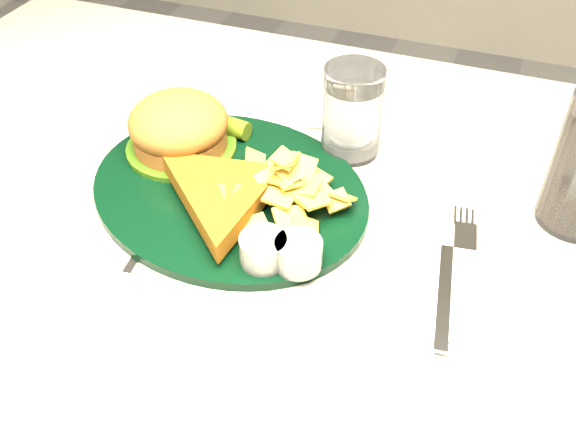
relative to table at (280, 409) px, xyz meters
name	(u,v)px	position (x,y,z in m)	size (l,w,h in m)	color
table	(280,409)	(0.00, 0.00, 0.00)	(1.20, 0.80, 0.75)	#AEA79D
dinner_plate	(227,167)	(-0.06, 0.01, 0.41)	(0.32, 0.27, 0.07)	black
water_glass	(352,112)	(0.04, 0.14, 0.43)	(0.07, 0.07, 0.11)	white
fork_napkin	(446,288)	(0.19, -0.05, 0.38)	(0.13, 0.17, 0.01)	white
spoon	(148,237)	(-0.11, -0.08, 0.38)	(0.04, 0.14, 0.01)	silver
ramekin	(164,110)	(-0.20, 0.12, 0.39)	(0.04, 0.04, 0.03)	white
wrapped_straw	(292,124)	(-0.04, 0.16, 0.38)	(0.19, 0.07, 0.01)	white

